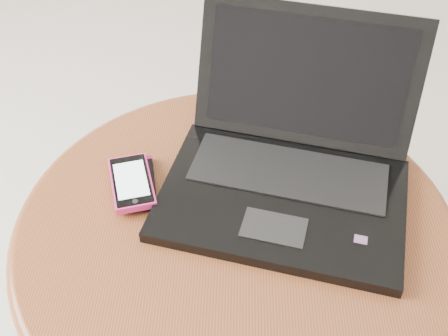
{
  "coord_description": "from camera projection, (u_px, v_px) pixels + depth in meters",
  "views": [
    {
      "loc": [
        -0.06,
        -0.6,
        1.15
      ],
      "look_at": [
        -0.08,
        -0.01,
        0.58
      ],
      "focal_mm": 44.5,
      "sensor_mm": 36.0,
      "label": 1
    }
  ],
  "objects": [
    {
      "name": "laptop",
      "position": [
        289.0,
        162.0,
        0.85
      ],
      "size": [
        0.42,
        0.41,
        0.23
      ],
      "color": "black",
      "rests_on": "table"
    },
    {
      "name": "phone_black",
      "position": [
        136.0,
        184.0,
        0.87
      ],
      "size": [
        0.08,
        0.12,
        0.01
      ],
      "color": "black",
      "rests_on": "table"
    },
    {
      "name": "table",
      "position": [
        235.0,
        266.0,
        0.9
      ],
      "size": [
        0.66,
        0.66,
        0.52
      ],
      "color": "#522D12",
      "rests_on": "ground"
    },
    {
      "name": "phone_pink",
      "position": [
        132.0,
        182.0,
        0.85
      ],
      "size": [
        0.09,
        0.13,
        0.01
      ],
      "color": "#E42878",
      "rests_on": "phone_black"
    }
  ]
}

